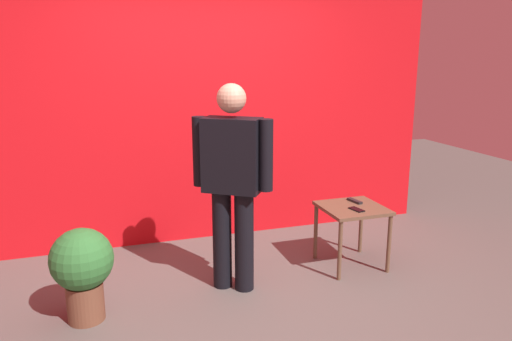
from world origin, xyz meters
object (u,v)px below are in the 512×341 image
Objects in this scene: side_table at (352,215)px; tv_remote at (355,201)px; standing_person at (232,178)px; potted_plant at (82,267)px; cell_phone at (357,209)px.

tv_remote is (0.08, 0.12, 0.09)m from side_table.
standing_person is 2.41× the size of potted_plant.
potted_plant is (-2.25, -0.14, -0.15)m from cell_phone.
standing_person is 1.21m from side_table.
tv_remote is (0.10, 0.21, 0.01)m from cell_phone.
tv_remote is at bearing 8.59° from potted_plant.
potted_plant reaches higher than tv_remote.
tv_remote is 0.25× the size of potted_plant.
standing_person reaches higher than potted_plant.
side_table is at bearing 68.72° from cell_phone.
tv_remote is 2.38m from potted_plant.
standing_person reaches higher than tv_remote.
side_table is 0.17m from tv_remote.
cell_phone is (-0.02, -0.10, 0.09)m from side_table.
potted_plant is at bearing 177.60° from tv_remote.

